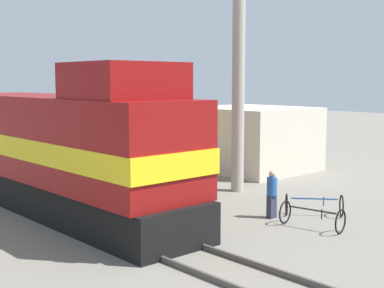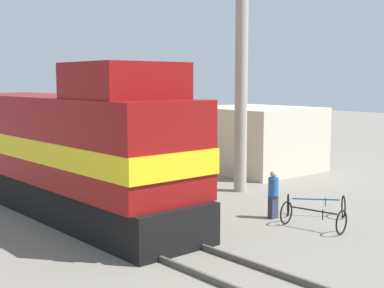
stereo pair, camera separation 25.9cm
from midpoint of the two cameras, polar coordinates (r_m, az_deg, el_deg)
name	(u,v)px [view 2 (the right image)]	position (r m, az deg, el deg)	size (l,w,h in m)	color
ground_plane	(106,226)	(16.98, -8.68, -8.68)	(120.00, 120.00, 0.00)	slate
rail_near	(86,228)	(16.60, -10.80, -8.82)	(0.08, 40.57, 0.15)	#4C4742
rail_far	(126,220)	(17.34, -6.66, -8.07)	(0.08, 40.57, 0.15)	#4C4742
locomotive	(67,150)	(18.59, -12.76, -0.63)	(3.00, 12.89, 5.02)	black
utility_pole	(242,49)	(21.64, 5.66, 10.08)	(1.80, 0.51, 11.44)	#9E998E
vendor_umbrella	(167,152)	(20.18, -2.37, -0.89)	(1.99, 1.99, 2.04)	#4C4C4C
billboard_sign	(189,128)	(24.63, 0.02, 1.73)	(1.64, 0.12, 3.15)	#595959
shrub_cluster	(177,181)	(21.57, -1.22, -3.94)	(0.98, 0.98, 0.98)	#388C38
person_bystander	(273,193)	(17.77, 9.08, -5.18)	(0.34, 0.34, 1.58)	#2D3347
bicycle	(316,205)	(18.38, 13.45, -6.38)	(1.78, 1.88, 0.74)	black
bicycle_spare	(313,217)	(16.82, 13.21, -7.59)	(1.05, 1.98, 0.74)	black
building_block_distant	(255,139)	(27.22, 7.05, 0.58)	(5.04, 5.51, 3.16)	beige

